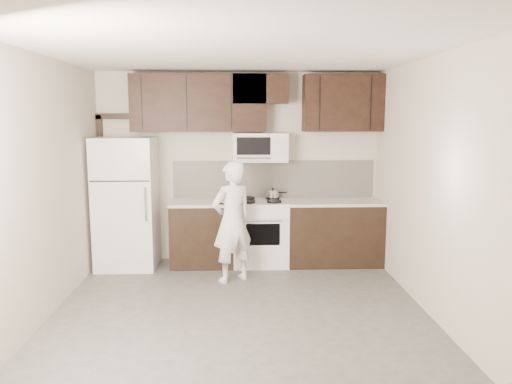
{
  "coord_description": "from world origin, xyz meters",
  "views": [
    {
      "loc": [
        -0.01,
        -4.93,
        2.08
      ],
      "look_at": [
        0.2,
        0.9,
        1.19
      ],
      "focal_mm": 35.0,
      "sensor_mm": 36.0,
      "label": 1
    }
  ],
  "objects": [
    {
      "name": "backsplash",
      "position": [
        0.5,
        2.24,
        1.18
      ],
      "size": [
        2.9,
        0.02,
        0.54
      ],
      "primitive_type": "cube",
      "color": "beige",
      "rests_on": "counter_run"
    },
    {
      "name": "baking_tray",
      "position": [
        -0.13,
        1.79,
        0.92
      ],
      "size": [
        0.47,
        0.4,
        0.02
      ],
      "primitive_type": "cube",
      "rotation": [
        0.0,
        0.0,
        -0.27
      ],
      "color": "black",
      "rests_on": "counter_run"
    },
    {
      "name": "back_wall",
      "position": [
        0.0,
        2.25,
        1.35
      ],
      "size": [
        4.0,
        0.0,
        4.0
      ],
      "primitive_type": "plane",
      "rotation": [
        1.57,
        0.0,
        0.0
      ],
      "color": "beige",
      "rests_on": "ground"
    },
    {
      "name": "person",
      "position": [
        -0.09,
        1.21,
        0.77
      ],
      "size": [
        0.67,
        0.61,
        1.54
      ],
      "primitive_type": "imported",
      "rotation": [
        0.0,
        0.0,
        3.71
      ],
      "color": "white",
      "rests_on": "floor"
    },
    {
      "name": "floor",
      "position": [
        0.0,
        0.0,
        0.0
      ],
      "size": [
        4.5,
        4.5,
        0.0
      ],
      "primitive_type": "plane",
      "color": "#4B4946",
      "rests_on": "ground"
    },
    {
      "name": "refrigerator",
      "position": [
        -1.55,
        1.89,
        0.9
      ],
      "size": [
        0.8,
        0.76,
        1.8
      ],
      "color": "white",
      "rests_on": "floor"
    },
    {
      "name": "door_trim",
      "position": [
        -1.92,
        2.21,
        1.25
      ],
      "size": [
        0.5,
        0.08,
        2.12
      ],
      "color": "black",
      "rests_on": "floor"
    },
    {
      "name": "upper_cabinets",
      "position": [
        0.21,
        2.08,
        2.28
      ],
      "size": [
        3.48,
        0.35,
        0.78
      ],
      "color": "black",
      "rests_on": "back_wall"
    },
    {
      "name": "microwave",
      "position": [
        0.3,
        2.06,
        1.65
      ],
      "size": [
        0.76,
        0.42,
        0.4
      ],
      "color": "white",
      "rests_on": "upper_cabinets"
    },
    {
      "name": "counter_run",
      "position": [
        0.6,
        1.94,
        0.46
      ],
      "size": [
        2.95,
        0.64,
        0.91
      ],
      "color": "black",
      "rests_on": "floor"
    },
    {
      "name": "saucepan",
      "position": [
        0.48,
        2.09,
        0.98
      ],
      "size": [
        0.29,
        0.17,
        0.16
      ],
      "color": "silver",
      "rests_on": "stove"
    },
    {
      "name": "pizza",
      "position": [
        -0.13,
        1.79,
        0.94
      ],
      "size": [
        0.33,
        0.33,
        0.02
      ],
      "primitive_type": "cylinder",
      "rotation": [
        0.0,
        0.0,
        -0.27
      ],
      "color": "beige",
      "rests_on": "baking_tray"
    },
    {
      "name": "stove",
      "position": [
        0.3,
        1.94,
        0.46
      ],
      "size": [
        0.76,
        0.66,
        0.94
      ],
      "color": "white",
      "rests_on": "floor"
    },
    {
      "name": "ceiling",
      "position": [
        0.0,
        0.0,
        2.7
      ],
      "size": [
        4.5,
        4.5,
        0.0
      ],
      "primitive_type": "plane",
      "rotation": [
        3.14,
        0.0,
        0.0
      ],
      "color": "white",
      "rests_on": "back_wall"
    }
  ]
}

